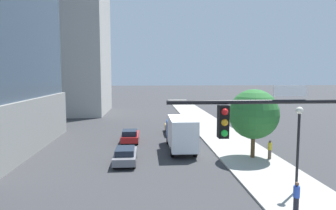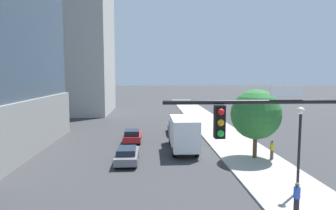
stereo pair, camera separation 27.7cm
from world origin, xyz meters
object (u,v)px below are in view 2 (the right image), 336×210
Objects in this scene: traffic_light_pole at (293,151)px; car_gray at (127,155)px; street_tree at (256,114)px; pedestrian_blue_shirt at (297,198)px; street_lamp at (300,136)px; pedestrian_yellow_shirt at (272,150)px; construction_building at (71,14)px; car_red at (133,136)px; car_gold at (176,128)px; box_truck at (183,132)px.

traffic_light_pole reaches higher than car_gray.
pedestrian_blue_shirt is at bearing -97.98° from street_tree.
street_lamp is 7.85m from pedestrian_yellow_shirt.
pedestrian_yellow_shirt is (1.37, 7.24, -2.70)m from street_lamp.
traffic_light_pole is 17.28m from car_gray.
construction_building reaches higher than car_red.
car_red is at bearing 146.11° from street_tree.
car_gold is 14.38m from pedestrian_yellow_shirt.
car_red is 0.57× the size of box_truck.
street_tree is at bearing -54.75° from construction_building.
car_gold is (-5.96, 11.85, -3.24)m from street_tree.
street_tree is 1.35× the size of car_gray.
construction_building is 55.49m from traffic_light_pole.
car_gray is at bearing -69.33° from construction_building.
street_tree is 1.25× the size of car_gold.
construction_building is 9.52× the size of car_gray.
construction_building is 9.93× the size of car_red.
construction_building is at bearing 111.49° from traffic_light_pole.
construction_building is at bearing 110.67° from car_gray.
street_tree reaches higher than street_lamp.
car_gray is (13.04, -34.58, -18.20)m from construction_building.
car_gold is 2.99× the size of pedestrian_yellow_shirt.
pedestrian_yellow_shirt is (12.39, -0.13, 0.27)m from car_gray.
car_gold is at bearing 101.38° from pedestrian_blue_shirt.
street_tree is at bearing -28.65° from box_truck.
pedestrian_blue_shirt is at bearing -78.62° from car_gold.
construction_building reaches higher than box_truck.
pedestrian_yellow_shirt reaches higher than car_red.
car_gray is at bearing 133.77° from pedestrian_blue_shirt.
construction_building is at bearing 119.84° from street_lamp.
car_gray is 12.39m from pedestrian_yellow_shirt.
box_truck is at bearing -90.00° from car_gold.
street_tree is (0.07, 7.80, 0.31)m from street_lamp.
street_tree is at bearing 2.24° from car_gray.
construction_building is at bearing 126.23° from pedestrian_yellow_shirt.
street_lamp is 4.04m from pedestrian_blue_shirt.
car_gray is 0.59× the size of box_truck.
street_lamp is 3.24× the size of pedestrian_blue_shirt.
construction_building reaches higher than pedestrian_yellow_shirt.
car_gold is at bearing 116.71° from street_tree.
construction_building is 34.02m from car_gold.
car_red reaches higher than car_gray.
pedestrian_blue_shirt is (22.66, -44.62, -17.91)m from construction_building.
car_red is at bearing -63.96° from construction_building.
car_gray is (-5.13, -12.28, -0.04)m from car_gold.
construction_building is 7.96× the size of street_lamp.
construction_building reaches higher than car_gold.
pedestrian_blue_shirt is (-1.40, -2.67, -2.68)m from street_lamp.
box_truck reaches higher than pedestrian_blue_shirt.
traffic_light_pole reaches higher than pedestrian_blue_shirt.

